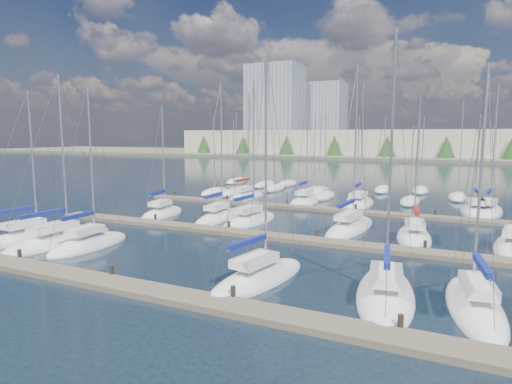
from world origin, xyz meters
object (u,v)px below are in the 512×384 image
at_px(sailboat_l, 414,237).
at_px(sailboat_d, 259,278).
at_px(sailboat_h, 162,214).
at_px(sailboat_n, 246,197).
at_px(sailboat_f, 475,306).
at_px(sailboat_q, 475,212).
at_px(sailboat_r, 489,212).
at_px(sailboat_b, 59,241).
at_px(sailboat_k, 350,228).
at_px(sailboat_i, 219,217).
at_px(sailboat_o, 305,201).
at_px(sailboat_e, 385,294).
at_px(sailboat_c, 89,244).
at_px(sailboat_a, 29,237).
at_px(sailboat_j, 250,221).
at_px(sailboat_p, 359,203).

height_order(sailboat_l, sailboat_d, sailboat_d).
bearing_deg(sailboat_h, sailboat_n, 72.00).
distance_m(sailboat_f, sailboat_l, 14.07).
bearing_deg(sailboat_q, sailboat_r, 18.96).
height_order(sailboat_l, sailboat_b, sailboat_b).
relative_size(sailboat_k, sailboat_n, 1.04).
height_order(sailboat_f, sailboat_i, sailboat_i).
height_order(sailboat_o, sailboat_b, sailboat_o).
distance_m(sailboat_e, sailboat_c, 21.66).
bearing_deg(sailboat_h, sailboat_q, 19.07).
relative_size(sailboat_f, sailboat_l, 1.01).
relative_size(sailboat_a, sailboat_b, 0.92).
xyz_separation_m(sailboat_d, sailboat_h, (-17.60, 13.93, -0.01)).
bearing_deg(sailboat_b, sailboat_d, -5.11).
distance_m(sailboat_l, sailboat_i, 18.34).
xyz_separation_m(sailboat_d, sailboat_b, (-17.73, 1.31, -0.02)).
distance_m(sailboat_e, sailboat_j, 20.32).
xyz_separation_m(sailboat_f, sailboat_i, (-22.32, 13.95, 0.01)).
xyz_separation_m(sailboat_c, sailboat_o, (7.79, 26.84, 0.01)).
relative_size(sailboat_l, sailboat_d, 0.89).
relative_size(sailboat_l, sailboat_i, 0.86).
bearing_deg(sailboat_p, sailboat_l, -63.23).
bearing_deg(sailboat_j, sailboat_e, -38.58).
height_order(sailboat_q, sailboat_h, sailboat_h).
distance_m(sailboat_f, sailboat_o, 32.82).
height_order(sailboat_f, sailboat_r, sailboat_r).
relative_size(sailboat_d, sailboat_p, 0.91).
bearing_deg(sailboat_f, sailboat_d, 176.56).
bearing_deg(sailboat_q, sailboat_b, -143.02).
relative_size(sailboat_c, sailboat_p, 0.83).
bearing_deg(sailboat_l, sailboat_f, -81.57).
bearing_deg(sailboat_k, sailboat_a, -141.97).
height_order(sailboat_c, sailboat_d, sailboat_d).
distance_m(sailboat_b, sailboat_n, 27.18).
relative_size(sailboat_f, sailboat_n, 0.85).
bearing_deg(sailboat_r, sailboat_a, -131.35).
relative_size(sailboat_p, sailboat_h, 1.26).
bearing_deg(sailboat_k, sailboat_d, -90.82).
relative_size(sailboat_d, sailboat_b, 1.01).
relative_size(sailboat_c, sailboat_b, 0.92).
height_order(sailboat_o, sailboat_i, sailboat_o).
distance_m(sailboat_k, sailboat_d, 15.66).
bearing_deg(sailboat_n, sailboat_b, -90.81).
height_order(sailboat_j, sailboat_n, sailboat_n).
distance_m(sailboat_c, sailboat_q, 38.24).
distance_m(sailboat_o, sailboat_q, 18.76).
bearing_deg(sailboat_a, sailboat_j, 48.99).
xyz_separation_m(sailboat_k, sailboat_b, (-19.37, -14.27, -0.02)).
relative_size(sailboat_k, sailboat_i, 1.06).
distance_m(sailboat_a, sailboat_j, 18.83).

